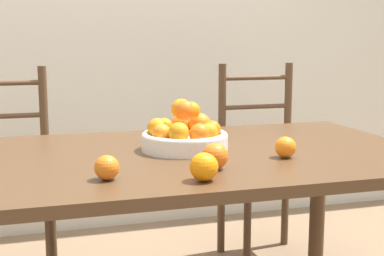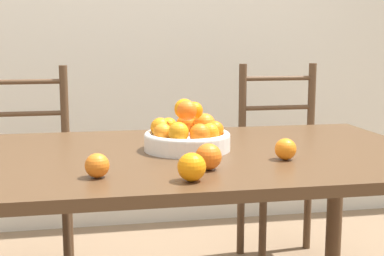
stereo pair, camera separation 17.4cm
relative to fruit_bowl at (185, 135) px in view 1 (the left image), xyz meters
The scene contains 9 objects.
wall_back 1.54m from the fruit_bowl, 90.53° to the left, with size 8.00×0.06×2.60m.
dining_table 0.15m from the fruit_bowl, 109.79° to the right, with size 1.67×0.97×0.76m.
fruit_bowl is the anchor object (origin of this frame).
orange_loose_0 0.35m from the fruit_bowl, 37.11° to the right, with size 0.07×0.07×0.07m.
orange_loose_1 0.45m from the fruit_bowl, 133.85° to the right, with size 0.07×0.07×0.07m.
orange_loose_2 0.42m from the fruit_bowl, 98.80° to the right, with size 0.08×0.08×0.08m.
orange_loose_3 0.29m from the fruit_bowl, 88.28° to the right, with size 0.08×0.08×0.08m.
chair_left 1.02m from the fruit_bowl, 131.50° to the left, with size 0.43×0.41×1.02m.
chair_right 1.02m from the fruit_bowl, 48.71° to the left, with size 0.42×0.40×1.02m.
Camera 1 is at (-0.48, -1.70, 1.13)m, focal length 50.00 mm.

